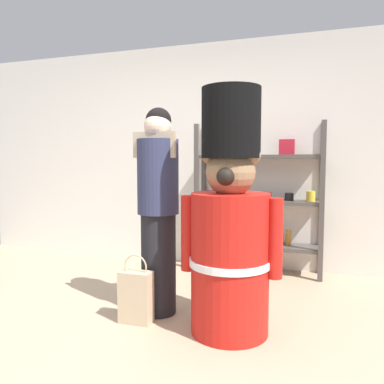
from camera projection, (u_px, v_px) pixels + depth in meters
ground_plane at (128, 347)px, 2.49m from camera, size 6.40×6.40×0.00m
back_wall at (213, 155)px, 4.47m from camera, size 6.40×0.12×2.60m
merchandise_shelf at (259, 198)px, 4.12m from camera, size 1.38×0.35×1.64m
teddy_bear_guard at (230, 229)px, 2.65m from camera, size 0.73×0.58×1.73m
person_shopper at (158, 207)px, 2.98m from camera, size 0.34×0.33×1.65m
shopping_bag at (136, 296)px, 2.85m from camera, size 0.25×0.13×0.53m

